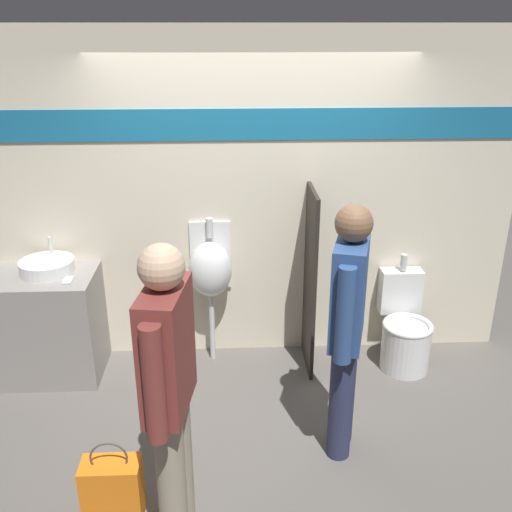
{
  "coord_description": "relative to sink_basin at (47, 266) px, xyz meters",
  "views": [
    {
      "loc": [
        -0.19,
        -3.85,
        2.69
      ],
      "look_at": [
        0.0,
        0.17,
        1.05
      ],
      "focal_mm": 40.0,
      "sensor_mm": 36.0,
      "label": 1
    }
  ],
  "objects": [
    {
      "name": "display_wall",
      "position": [
        1.63,
        0.27,
        0.43
      ],
      "size": [
        4.3,
        0.07,
        2.7
      ],
      "color": "beige",
      "rests_on": "ground_plane"
    },
    {
      "name": "person_with_lanyard",
      "position": [
        1.11,
        -1.7,
        0.04
      ],
      "size": [
        0.26,
        0.6,
        1.75
      ],
      "rotation": [
        0.0,
        0.0,
        1.42
      ],
      "color": "gray",
      "rests_on": "ground_plane"
    },
    {
      "name": "sink_counter",
      "position": [
        -0.05,
        -0.06,
        -0.49
      ],
      "size": [
        0.84,
        0.59,
        0.88
      ],
      "color": "gray",
      "rests_on": "ground_plane"
    },
    {
      "name": "person_in_vest",
      "position": [
        2.16,
        -1.07,
        0.02
      ],
      "size": [
        0.31,
        0.58,
        1.73
      ],
      "rotation": [
        0.0,
        0.0,
        1.28
      ],
      "color": "#282D4C",
      "rests_on": "ground_plane"
    },
    {
      "name": "divider_near_counter",
      "position": [
        2.08,
        -0.03,
        -0.17
      ],
      "size": [
        0.03,
        0.53,
        1.52
      ],
      "color": "#28231E",
      "rests_on": "ground_plane"
    },
    {
      "name": "urinal_near_counter",
      "position": [
        1.27,
        0.1,
        -0.09
      ],
      "size": [
        0.35,
        0.29,
        1.24
      ],
      "color": "silver",
      "rests_on": "ground_plane"
    },
    {
      "name": "cell_phone",
      "position": [
        0.2,
        -0.18,
        -0.05
      ],
      "size": [
        0.07,
        0.14,
        0.01
      ],
      "color": "#B7B7BC",
      "rests_on": "sink_counter"
    },
    {
      "name": "sink_basin",
      "position": [
        0.0,
        0.0,
        0.0
      ],
      "size": [
        0.42,
        0.42,
        0.24
      ],
      "color": "silver",
      "rests_on": "sink_counter"
    },
    {
      "name": "ground_plane",
      "position": [
        1.63,
        -0.33,
        -0.93
      ],
      "size": [
        16.0,
        16.0,
        0.0
      ],
      "primitive_type": "plane",
      "color": "#5B5651"
    },
    {
      "name": "toilet",
      "position": [
        2.88,
        -0.08,
        -0.63
      ],
      "size": [
        0.41,
        0.58,
        0.92
      ],
      "color": "silver",
      "rests_on": "ground_plane"
    },
    {
      "name": "shopping_bag",
      "position": [
        0.73,
        -1.61,
        -0.73
      ],
      "size": [
        0.34,
        0.19,
        0.54
      ],
      "color": "orange",
      "rests_on": "ground_plane"
    }
  ]
}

